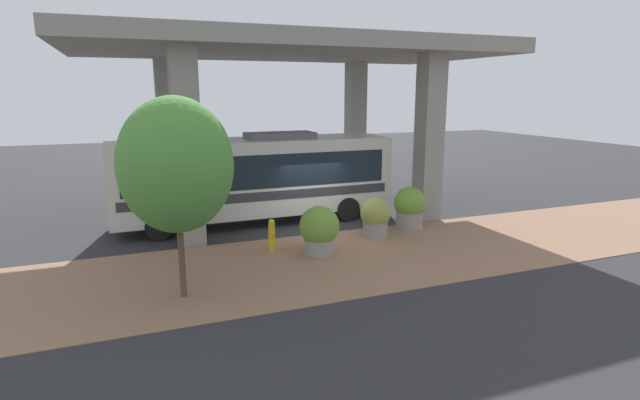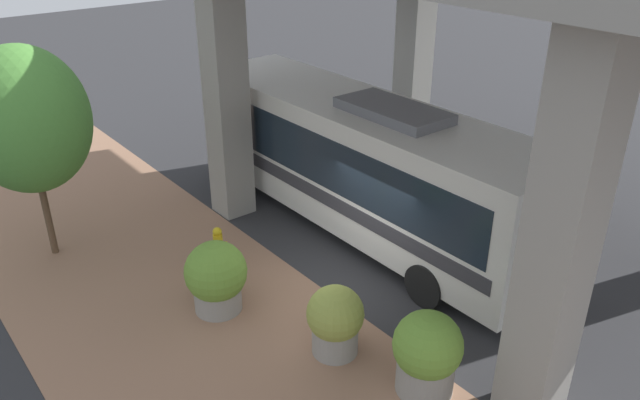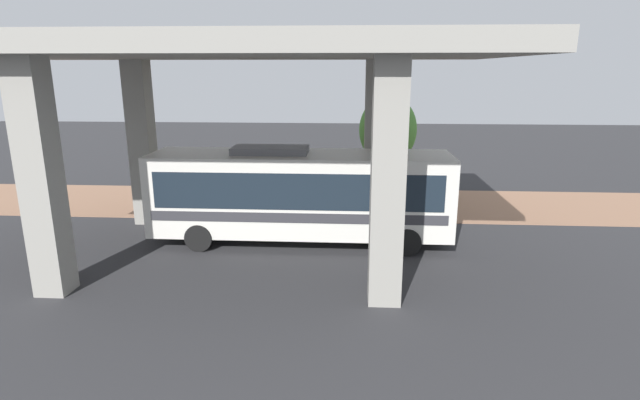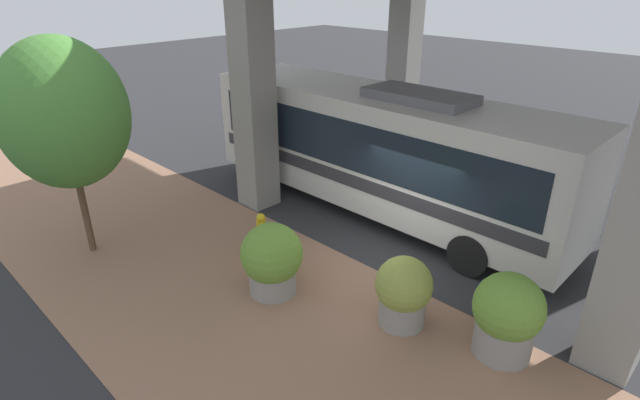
{
  "view_description": "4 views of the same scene",
  "coord_description": "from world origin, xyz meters",
  "px_view_note": "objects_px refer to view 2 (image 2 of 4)",
  "views": [
    {
      "loc": [
        -16.86,
        6.82,
        5.27
      ],
      "look_at": [
        0.1,
        0.13,
        1.29
      ],
      "focal_mm": 28.0,
      "sensor_mm": 36.0,
      "label": 1
    },
    {
      "loc": [
        -7.4,
        -8.88,
        8.16
      ],
      "look_at": [
        1.69,
        2.43,
        0.88
      ],
      "focal_mm": 35.0,
      "sensor_mm": 36.0,
      "label": 2
    },
    {
      "loc": [
        20.64,
        3.81,
        6.42
      ],
      "look_at": [
        1.78,
        2.66,
        1.43
      ],
      "focal_mm": 28.0,
      "sensor_mm": 36.0,
      "label": 3
    },
    {
      "loc": [
        -7.98,
        -5.98,
        6.4
      ],
      "look_at": [
        0.04,
        1.83,
        1.21
      ],
      "focal_mm": 28.0,
      "sensor_mm": 36.0,
      "label": 4
    }
  ],
  "objects_px": {
    "bus": "(359,158)",
    "planter_back": "(216,277)",
    "planter_front": "(335,320)",
    "planter_middle": "(427,353)",
    "street_tree_near": "(26,120)",
    "fire_hydrant": "(219,248)"
  },
  "relations": [
    {
      "from": "bus",
      "to": "planter_back",
      "type": "distance_m",
      "value": 5.06
    },
    {
      "from": "planter_front",
      "to": "planter_middle",
      "type": "distance_m",
      "value": 1.9
    },
    {
      "from": "street_tree_near",
      "to": "planter_front",
      "type": "bearing_deg",
      "value": -67.06
    },
    {
      "from": "planter_middle",
      "to": "planter_back",
      "type": "bearing_deg",
      "value": 110.45
    },
    {
      "from": "bus",
      "to": "planter_back",
      "type": "bearing_deg",
      "value": -169.22
    },
    {
      "from": "planter_front",
      "to": "planter_middle",
      "type": "relative_size",
      "value": 0.89
    },
    {
      "from": "bus",
      "to": "planter_front",
      "type": "relative_size",
      "value": 7.52
    },
    {
      "from": "planter_middle",
      "to": "planter_back",
      "type": "relative_size",
      "value": 1.01
    },
    {
      "from": "bus",
      "to": "planter_middle",
      "type": "height_order",
      "value": "bus"
    },
    {
      "from": "fire_hydrant",
      "to": "planter_back",
      "type": "bearing_deg",
      "value": -121.51
    },
    {
      "from": "fire_hydrant",
      "to": "street_tree_near",
      "type": "distance_m",
      "value": 5.18
    },
    {
      "from": "planter_middle",
      "to": "fire_hydrant",
      "type": "bearing_deg",
      "value": 97.92
    },
    {
      "from": "fire_hydrant",
      "to": "planter_back",
      "type": "distance_m",
      "value": 1.64
    },
    {
      "from": "planter_middle",
      "to": "bus",
      "type": "bearing_deg",
      "value": 59.28
    },
    {
      "from": "bus",
      "to": "street_tree_near",
      "type": "relative_size",
      "value": 2.13
    },
    {
      "from": "fire_hydrant",
      "to": "planter_middle",
      "type": "relative_size",
      "value": 0.68
    },
    {
      "from": "planter_back",
      "to": "street_tree_near",
      "type": "distance_m",
      "value": 5.67
    },
    {
      "from": "bus",
      "to": "fire_hydrant",
      "type": "height_order",
      "value": "bus"
    },
    {
      "from": "fire_hydrant",
      "to": "bus",
      "type": "bearing_deg",
      "value": -6.54
    },
    {
      "from": "planter_front",
      "to": "planter_back",
      "type": "height_order",
      "value": "planter_back"
    },
    {
      "from": "bus",
      "to": "planter_front",
      "type": "distance_m",
      "value": 5.32
    },
    {
      "from": "bus",
      "to": "street_tree_near",
      "type": "bearing_deg",
      "value": 151.73
    }
  ]
}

